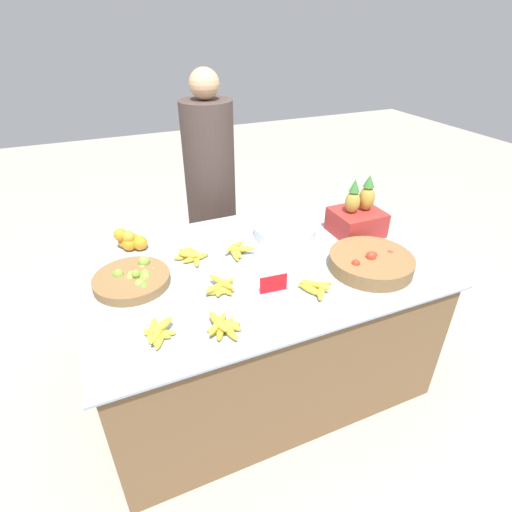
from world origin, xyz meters
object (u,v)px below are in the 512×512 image
(vendor_person, at_px, (211,198))
(produce_crate, at_px, (357,217))
(price_sign, at_px, (273,284))
(tomato_basket, at_px, (371,262))
(metal_bowl, at_px, (285,230))
(lime_bowl, at_px, (133,279))

(vendor_person, bearing_deg, produce_crate, -56.35)
(price_sign, xyz_separation_m, produce_crate, (0.71, 0.34, 0.06))
(tomato_basket, distance_m, metal_bowl, 0.56)
(produce_crate, bearing_deg, metal_bowl, 160.86)
(tomato_basket, xyz_separation_m, metal_bowl, (-0.24, 0.50, -0.01))
(tomato_basket, bearing_deg, produce_crate, 65.83)
(lime_bowl, relative_size, vendor_person, 0.23)
(lime_bowl, xyz_separation_m, vendor_person, (0.70, 0.94, -0.06))
(lime_bowl, bearing_deg, produce_crate, 0.58)
(lime_bowl, distance_m, tomato_basket, 1.20)
(lime_bowl, xyz_separation_m, produce_crate, (1.31, 0.01, 0.08))
(metal_bowl, bearing_deg, price_sign, -122.22)
(tomato_basket, height_order, produce_crate, produce_crate)
(lime_bowl, height_order, tomato_basket, tomato_basket)
(lime_bowl, relative_size, produce_crate, 1.03)
(metal_bowl, bearing_deg, tomato_basket, -64.21)
(tomato_basket, distance_m, vendor_person, 1.36)
(lime_bowl, height_order, metal_bowl, lime_bowl)
(metal_bowl, xyz_separation_m, price_sign, (-0.30, -0.48, 0.01))
(tomato_basket, relative_size, produce_crate, 1.20)
(tomato_basket, distance_m, price_sign, 0.55)
(metal_bowl, bearing_deg, lime_bowl, -170.39)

